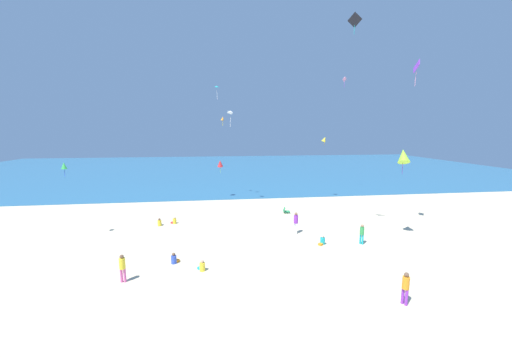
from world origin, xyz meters
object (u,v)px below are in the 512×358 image
object	(u,v)px
person_0	(174,259)
person_1	(122,266)
person_6	(202,267)
kite_pink	(344,80)
person_4	(296,221)
person_5	(406,286)
person_2	(160,223)
kite_purple	(417,67)
kite_black	(355,20)
kite_red	(220,163)
kite_white	(231,112)
kite_lime	(403,156)
kite_green	(64,166)
kite_orange	(223,119)
person_3	(362,233)
kite_yellow	(324,139)
kite_teal	(217,87)
person_7	(322,241)
person_8	(174,221)
beach_chair_far_left	(286,210)

from	to	relation	value
person_0	person_1	world-z (taller)	person_1
person_6	kite_pink	size ratio (longest dim) A/B	0.51
person_1	person_4	distance (m)	13.06
person_4	person_5	world-z (taller)	person_4
person_2	kite_purple	bearing A→B (deg)	-98.50
kite_black	person_2	bearing A→B (deg)	160.55
kite_pink	kite_red	xyz separation A→B (m)	(-15.83, -1.31, -10.27)
kite_black	kite_white	bearing A→B (deg)	124.68
person_1	kite_lime	xyz separation A→B (m)	(18.77, 4.01, 5.51)
person_5	kite_green	distance (m)	23.27
person_4	kite_lime	xyz separation A→B (m)	(7.34, -2.30, 5.41)
kite_orange	kite_pink	xyz separation A→B (m)	(15.43, 0.77, 4.94)
person_6	person_1	bearing A→B (deg)	65.80
person_0	kite_green	distance (m)	11.17
person_3	person_5	size ratio (longest dim) A/B	0.92
kite_green	kite_yellow	distance (m)	25.65
person_3	person_2	bearing A→B (deg)	115.61
kite_teal	kite_black	distance (m)	16.53
person_0	person_4	size ratio (longest dim) A/B	0.40
person_7	kite_lime	size ratio (longest dim) A/B	0.36
kite_lime	kite_green	bearing A→B (deg)	172.90
kite_orange	kite_white	distance (m)	4.12
person_5	kite_orange	world-z (taller)	kite_orange
person_6	person_8	size ratio (longest dim) A/B	1.06
kite_lime	kite_teal	bearing A→B (deg)	134.07
beach_chair_far_left	kite_red	world-z (taller)	kite_red
kite_orange	kite_lime	distance (m)	20.89
person_4	kite_red	size ratio (longest dim) A/B	1.06
kite_white	person_8	bearing A→B (deg)	-132.34
beach_chair_far_left	kite_yellow	xyz separation A→B (m)	(5.63, 4.99, 6.98)
kite_teal	person_2	bearing A→B (deg)	-122.72
person_8	kite_purple	distance (m)	23.26
kite_lime	kite_white	world-z (taller)	kite_white
person_6	kite_lime	bearing A→B (deg)	-112.50
kite_yellow	kite_black	distance (m)	15.46
kite_purple	person_4	bearing A→B (deg)	173.84
person_7	kite_red	world-z (taller)	kite_red
person_1	kite_teal	bearing A→B (deg)	-16.16
kite_purple	kite_orange	bearing A→B (deg)	133.86
person_7	kite_orange	size ratio (longest dim) A/B	0.64
kite_red	person_1	bearing A→B (deg)	-105.74
person_7	beach_chair_far_left	bearing A→B (deg)	-122.08
kite_orange	person_3	bearing A→B (deg)	-59.83
person_1	person_3	bearing A→B (deg)	-77.02
kite_lime	kite_yellow	bearing A→B (deg)	94.98
kite_lime	kite_red	size ratio (longest dim) A/B	1.22
person_1	person_6	bearing A→B (deg)	-78.83
beach_chair_far_left	kite_green	world-z (taller)	kite_green
person_0	kite_black	xyz separation A→B (m)	(12.31, 2.56, 15.42)
person_3	person_8	size ratio (longest dim) A/B	2.33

